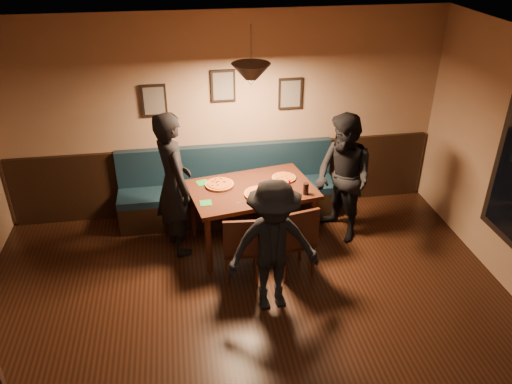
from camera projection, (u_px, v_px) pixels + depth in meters
ceiling at (275, 103)px, 3.12m from camera, size 7.00×7.00×0.00m
wall_back at (224, 118)px, 6.82m from camera, size 6.00×0.00×6.00m
wainscot at (226, 178)px, 7.23m from camera, size 5.88×0.06×1.00m
booth_bench at (228, 186)px, 7.00m from camera, size 3.00×0.60×1.00m
picture_left at (154, 100)px, 6.52m from camera, size 0.32×0.04×0.42m
picture_center at (223, 86)px, 6.58m from camera, size 0.32×0.04×0.42m
picture_right at (290, 93)px, 6.77m from camera, size 0.32×0.04×0.42m
pendant_lamp at (251, 75)px, 5.61m from camera, size 0.44×0.44×0.25m
dining_table at (252, 216)px, 6.50m from camera, size 1.67×1.24×0.82m
chair_near_left at (241, 246)px, 5.84m from camera, size 0.43×0.43×0.90m
chair_near_right at (294, 238)px, 5.94m from camera, size 0.50×0.50×0.95m
diner_left at (174, 184)px, 6.15m from camera, size 0.64×0.78×1.86m
diner_right at (343, 179)px, 6.45m from camera, size 0.91×1.01×1.70m
diner_front at (273, 247)px, 5.27m from camera, size 1.04×0.65×1.54m
pizza_a at (220, 184)px, 6.34m from camera, size 0.45×0.45×0.04m
pizza_b at (260, 194)px, 6.13m from camera, size 0.48×0.48×0.04m
pizza_c at (284, 178)px, 6.51m from camera, size 0.40×0.40×0.04m
soda_glass at (306, 189)px, 6.13m from camera, size 0.09×0.09×0.15m
tabasco_bottle at (289, 183)px, 6.31m from camera, size 0.03×0.03×0.11m
napkin_a at (203, 183)px, 6.42m from camera, size 0.18×0.18×0.01m
napkin_b at (206, 203)px, 5.97m from camera, size 0.14×0.14×0.01m
cutlery_set at (252, 203)px, 5.98m from camera, size 0.20×0.04×0.00m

